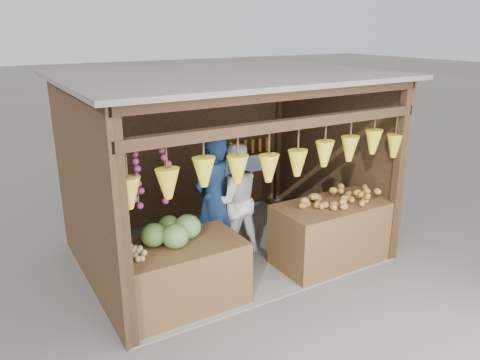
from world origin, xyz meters
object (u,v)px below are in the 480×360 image
(counter_left, at_px, (183,275))
(man_standing, at_px, (213,200))
(counter_right, at_px, (333,232))
(woman_standing, at_px, (234,200))
(vendor_seated, at_px, (102,219))

(counter_left, xyz_separation_m, man_standing, (0.87, 0.85, 0.52))
(counter_right, distance_m, man_standing, 1.77)
(woman_standing, bearing_deg, counter_left, 43.66)
(man_standing, distance_m, woman_standing, 0.37)
(man_standing, distance_m, vendor_seated, 1.52)
(counter_left, height_order, woman_standing, woman_standing)
(counter_left, bearing_deg, vendor_seated, 119.87)
(man_standing, bearing_deg, woman_standing, 167.56)
(woman_standing, distance_m, vendor_seated, 1.87)
(woman_standing, height_order, vendor_seated, woman_standing)
(counter_right, bearing_deg, vendor_seated, 158.46)
(counter_left, xyz_separation_m, vendor_seated, (-0.63, 1.10, 0.46))
(woman_standing, relative_size, vendor_seated, 1.56)
(vendor_seated, bearing_deg, woman_standing, -165.39)
(counter_right, distance_m, woman_standing, 1.50)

